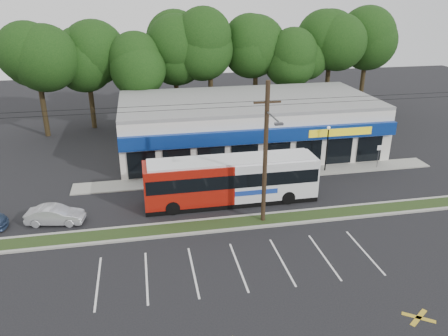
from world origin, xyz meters
The scene contains 15 objects.
ground centered at (0.00, 0.00, 0.00)m, with size 120.00×120.00×0.00m, color black.
grass_strip centered at (0.00, 1.00, 0.06)m, with size 40.00×1.60×0.12m, color #243616.
curb_south centered at (0.00, 0.15, 0.07)m, with size 40.00×0.25×0.14m, color #9E9E93.
curb_north centered at (0.00, 1.85, 0.07)m, with size 40.00×0.25×0.14m, color #9E9E93.
sidewalk centered at (5.00, 9.00, 0.05)m, with size 32.00×2.20×0.10m, color #9E9E93.
strip_mall centered at (5.50, 15.91, 2.65)m, with size 25.00×12.55×5.30m.
utility_pole centered at (2.83, 0.93, 5.41)m, with size 50.00×2.77×10.00m.
lamp_post centered at (11.00, 8.80, 2.67)m, with size 0.30×0.30×4.25m.
sign_post centered at (16.00, 8.57, 1.56)m, with size 0.45×0.10×2.23m.
tree_line centered at (4.00, 26.00, 8.42)m, with size 46.76×6.76×11.83m.
metrobus centered at (1.43, 4.50, 1.88)m, with size 13.21×2.86×3.54m.
car_dark centered at (5.02, 5.86, 0.70)m, with size 1.65×4.10×1.40m, color black.
car_silver centered at (-11.35, 3.50, 0.65)m, with size 1.37×3.94×1.30m, color #A7A9AF.
pedestrian_a centered at (7.66, 8.50, 0.77)m, with size 0.56×0.37×1.54m, color silver.
pedestrian_b centered at (7.27, 6.00, 0.76)m, with size 0.73×0.57×1.51m, color beige.
Camera 1 is at (-4.91, -25.19, 15.24)m, focal length 35.00 mm.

